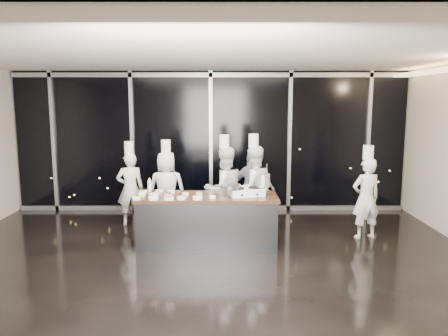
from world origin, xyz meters
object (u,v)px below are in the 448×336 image
object	(u,v)px
demo_counter	(207,220)
chef_far_left	(130,188)
stove	(246,192)
chef_right	(253,189)
stock_pot	(263,180)
frying_pan	(230,187)
guest	(253,190)
chef_side	(366,197)
chef_center	(224,189)
chef_left	(167,189)

from	to	relation	value
demo_counter	chef_far_left	size ratio (longest dim) A/B	1.42
stove	chef_far_left	bearing A→B (deg)	136.65
chef_far_left	chef_right	size ratio (longest dim) A/B	0.90
chef_far_left	stock_pot	bearing A→B (deg)	141.04
frying_pan	guest	distance (m)	1.23
stock_pot	chef_side	bearing A→B (deg)	9.63
guest	stove	bearing A→B (deg)	102.93
chef_right	frying_pan	bearing A→B (deg)	38.22
demo_counter	chef_center	world-z (taller)	chef_center
chef_far_left	chef_side	bearing A→B (deg)	154.96
demo_counter	chef_right	xyz separation A→B (m)	(0.86, 0.83, 0.40)
chef_far_left	chef_side	distance (m)	4.62
stock_pot	chef_left	bearing A→B (deg)	149.65
chef_far_left	guest	bearing A→B (deg)	160.44
stock_pot	guest	bearing A→B (deg)	97.12
guest	demo_counter	bearing A→B (deg)	72.91
stove	chef_left	world-z (taller)	chef_left
chef_right	guest	bearing A→B (deg)	-116.13
demo_counter	chef_left	xyz separation A→B (m)	(-0.85, 1.14, 0.33)
chef_far_left	demo_counter	bearing A→B (deg)	127.70
chef_far_left	chef_left	size ratio (longest dim) A/B	0.97
chef_side	guest	bearing A→B (deg)	-31.92
demo_counter	chef_right	world-z (taller)	chef_right
guest	chef_right	size ratio (longest dim) A/B	0.82
frying_pan	chef_side	world-z (taller)	chef_side
stove	chef_far_left	size ratio (longest dim) A/B	0.38
chef_left	chef_side	bearing A→B (deg)	168.11
chef_far_left	chef_right	xyz separation A→B (m)	(2.48, -0.46, 0.08)
demo_counter	chef_side	world-z (taller)	chef_side
chef_far_left	guest	xyz separation A→B (m)	(2.49, -0.25, 0.01)
frying_pan	chef_far_left	size ratio (longest dim) A/B	0.36
frying_pan	chef_far_left	world-z (taller)	chef_far_left
chef_far_left	chef_center	size ratio (longest dim) A/B	0.91
demo_counter	chef_far_left	bearing A→B (deg)	141.58
demo_counter	stove	xyz separation A→B (m)	(0.69, 0.00, 0.51)
demo_counter	chef_left	distance (m)	1.47
chef_left	chef_right	bearing A→B (deg)	168.95
chef_far_left	chef_center	bearing A→B (deg)	152.03
demo_counter	chef_center	distance (m)	0.94
chef_left	chef_right	world-z (taller)	chef_right
chef_center	frying_pan	bearing A→B (deg)	72.59
frying_pan	chef_far_left	xyz separation A→B (m)	(-2.01, 1.35, -0.29)
guest	chef_side	bearing A→B (deg)	-174.67
stove	frying_pan	bearing A→B (deg)	178.13
stock_pot	chef_side	distance (m)	1.99
stove	chef_far_left	world-z (taller)	chef_far_left
stove	stock_pot	xyz separation A→B (m)	(0.30, 0.06, 0.19)
demo_counter	chef_right	bearing A→B (deg)	43.81
stock_pot	chef_center	size ratio (longest dim) A/B	0.12
stove	chef_right	world-z (taller)	chef_right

